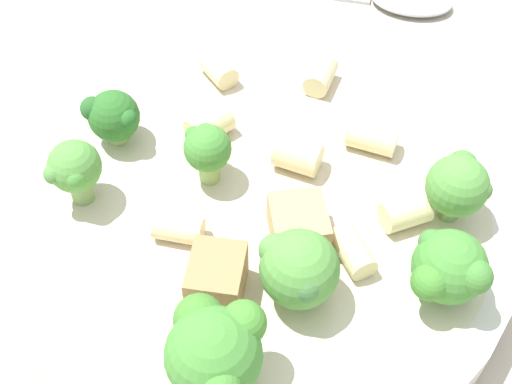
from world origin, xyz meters
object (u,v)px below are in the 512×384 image
(rigatoni_0, at_px, (353,251))
(rigatoni_1, at_px, (181,233))
(broccoli_floret_1, at_px, (449,268))
(rigatoni_6, at_px, (219,69))
(chicken_chunk_0, at_px, (298,225))
(chicken_chunk_1, at_px, (217,278))
(broccoli_floret_2, at_px, (207,149))
(rigatoni_5, at_px, (405,212))
(broccoli_floret_5, at_px, (458,185))
(broccoli_floret_4, at_px, (215,350))
(rigatoni_3, at_px, (214,124))
(broccoli_floret_6, at_px, (298,269))
(rigatoni_7, at_px, (321,76))
(broccoli_floret_3, at_px, (75,169))
(rigatoni_4, at_px, (298,155))
(broccoli_floret_0, at_px, (113,116))
(rigatoni_2, at_px, (372,138))

(rigatoni_0, height_order, rigatoni_1, same)
(broccoli_floret_1, distance_m, rigatoni_6, 0.18)
(chicken_chunk_0, relative_size, chicken_chunk_1, 1.01)
(broccoli_floret_1, xyz_separation_m, broccoli_floret_2, (0.11, 0.06, 0.00))
(broccoli_floret_1, bearing_deg, rigatoni_6, 8.50)
(rigatoni_5, bearing_deg, broccoli_floret_2, 45.40)
(broccoli_floret_5, xyz_separation_m, rigatoni_1, (0.05, 0.12, -0.02))
(broccoli_floret_1, distance_m, broccoli_floret_4, 0.11)
(rigatoni_6, bearing_deg, rigatoni_3, 150.93)
(broccoli_floret_2, relative_size, rigatoni_5, 1.52)
(broccoli_floret_6, bearing_deg, broccoli_floret_5, -86.42)
(broccoli_floret_4, distance_m, rigatoni_5, 0.12)
(broccoli_floret_2, relative_size, rigatoni_7, 1.53)
(broccoli_floret_1, height_order, rigatoni_3, broccoli_floret_1)
(broccoli_floret_3, height_order, rigatoni_1, broccoli_floret_3)
(chicken_chunk_1, bearing_deg, broccoli_floret_1, -118.13)
(rigatoni_4, distance_m, chicken_chunk_0, 0.04)
(broccoli_floret_5, height_order, broccoli_floret_6, broccoli_floret_6)
(broccoli_floret_0, xyz_separation_m, rigatoni_0, (-0.12, -0.07, -0.01))
(rigatoni_7, bearing_deg, rigatoni_1, 118.66)
(rigatoni_0, bearing_deg, chicken_chunk_0, 35.50)
(broccoli_floret_1, xyz_separation_m, rigatoni_7, (0.14, -0.02, -0.01))
(broccoli_floret_5, bearing_deg, rigatoni_2, 10.40)
(rigatoni_0, bearing_deg, rigatoni_2, -40.54)
(broccoli_floret_4, relative_size, chicken_chunk_0, 1.77)
(broccoli_floret_1, bearing_deg, rigatoni_2, -13.56)
(broccoli_floret_0, xyz_separation_m, rigatoni_3, (-0.02, -0.05, -0.01))
(chicken_chunk_0, bearing_deg, broccoli_floret_0, 27.95)
(broccoli_floret_6, xyz_separation_m, chicken_chunk_1, (0.02, 0.03, -0.01))
(broccoli_floret_3, height_order, broccoli_floret_6, broccoli_floret_6)
(broccoli_floret_2, relative_size, rigatoni_4, 1.50)
(broccoli_floret_6, height_order, chicken_chunk_0, broccoli_floret_6)
(broccoli_floret_1, distance_m, rigatoni_1, 0.12)
(broccoli_floret_3, relative_size, rigatoni_5, 1.63)
(broccoli_floret_1, height_order, rigatoni_0, broccoli_floret_1)
(broccoli_floret_1, relative_size, rigatoni_0, 1.57)
(broccoli_floret_6, xyz_separation_m, rigatoni_0, (0.01, -0.03, -0.02))
(rigatoni_0, xyz_separation_m, chicken_chunk_1, (0.01, 0.06, 0.00))
(broccoli_floret_1, bearing_deg, rigatoni_3, 19.18)
(broccoli_floret_5, relative_size, broccoli_floret_6, 0.93)
(rigatoni_0, distance_m, rigatoni_5, 0.03)
(rigatoni_4, distance_m, rigatoni_7, 0.06)
(broccoli_floret_4, xyz_separation_m, rigatoni_0, (0.02, -0.08, -0.02))
(chicken_chunk_0, bearing_deg, broccoli_floret_5, -106.82)
(rigatoni_1, height_order, rigatoni_2, rigatoni_2)
(rigatoni_0, relative_size, rigatoni_2, 0.95)
(rigatoni_2, height_order, rigatoni_7, same)
(broccoli_floret_5, bearing_deg, rigatoni_5, 75.15)
(broccoli_floret_0, bearing_deg, chicken_chunk_0, -152.05)
(broccoli_floret_1, height_order, broccoli_floret_5, same)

